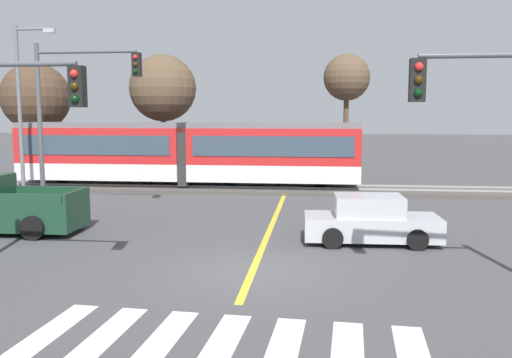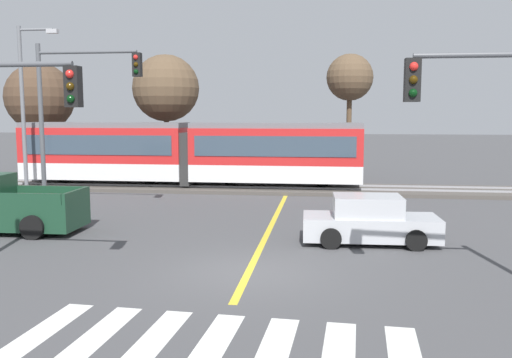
{
  "view_description": "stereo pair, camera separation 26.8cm",
  "coord_description": "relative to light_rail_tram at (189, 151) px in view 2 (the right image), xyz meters",
  "views": [
    {
      "loc": [
        1.64,
        -13.47,
        4.05
      ],
      "look_at": [
        -0.68,
        6.87,
        1.6
      ],
      "focal_mm": 38.0,
      "sensor_mm": 36.0,
      "label": 1
    },
    {
      "loc": [
        1.91,
        -13.44,
        4.05
      ],
      "look_at": [
        -0.68,
        6.87,
        1.6
      ],
      "focal_mm": 38.0,
      "sensor_mm": 36.0,
      "label": 2
    }
  ],
  "objects": [
    {
      "name": "bare_tree_east",
      "position": [
        8.79,
        5.91,
        4.21
      ],
      "size": [
        2.9,
        2.9,
        7.79
      ],
      "color": "brown",
      "rests_on": "ground"
    },
    {
      "name": "street_lamp_west",
      "position": [
        -7.82,
        -2.6,
        2.76
      ],
      "size": [
        2.17,
        0.28,
        8.46
      ],
      "color": "slate",
      "rests_on": "ground"
    },
    {
      "name": "bare_tree_west",
      "position": [
        -2.57,
        4.45,
        3.6
      ],
      "size": [
        4.14,
        4.14,
        7.74
      ],
      "color": "brown",
      "rests_on": "ground"
    },
    {
      "name": "crosswalk_stripe_4",
      "position": [
        6.51,
        -19.75,
        -2.04
      ],
      "size": [
        0.73,
        2.83,
        0.01
      ],
      "primitive_type": "cube",
      "rotation": [
        0.0,
        0.0,
        -0.06
      ],
      "color": "silver",
      "rests_on": "ground"
    },
    {
      "name": "crosswalk_stripe_3",
      "position": [
        5.41,
        -19.69,
        -2.04
      ],
      "size": [
        0.73,
        2.83,
        0.01
      ],
      "primitive_type": "cube",
      "rotation": [
        0.0,
        0.0,
        -0.06
      ],
      "color": "silver",
      "rests_on": "ground"
    },
    {
      "name": "track_bed",
      "position": [
        5.41,
        0.01,
        -1.96
      ],
      "size": [
        120.0,
        4.0,
        0.18
      ],
      "primitive_type": "cube",
      "color": "#4C4742",
      "rests_on": "ground"
    },
    {
      "name": "crosswalk_stripe_1",
      "position": [
        3.22,
        -19.55,
        -2.04
      ],
      "size": [
        0.73,
        2.83,
        0.01
      ],
      "primitive_type": "cube",
      "rotation": [
        0.0,
        0.0,
        -0.06
      ],
      "color": "silver",
      "rests_on": "ground"
    },
    {
      "name": "traffic_light_mid_left",
      "position": [
        -2.49,
        -8.42,
        2.47
      ],
      "size": [
        4.25,
        0.38,
        6.79
      ],
      "color": "#515459",
      "rests_on": "ground"
    },
    {
      "name": "bare_tree_far_west",
      "position": [
        -10.82,
        4.21,
        3.07
      ],
      "size": [
        4.32,
        4.32,
        7.3
      ],
      "color": "brown",
      "rests_on": "ground"
    },
    {
      "name": "rail_near",
      "position": [
        5.41,
        -0.71,
        -1.82
      ],
      "size": [
        120.0,
        0.08,
        0.1
      ],
      "primitive_type": "cube",
      "color": "#939399",
      "rests_on": "track_bed"
    },
    {
      "name": "pickup_truck",
      "position": [
        -3.8,
        -11.52,
        -1.21
      ],
      "size": [
        5.44,
        2.33,
        1.98
      ],
      "color": "#193D28",
      "rests_on": "ground"
    },
    {
      "name": "crosswalk_stripe_5",
      "position": [
        7.61,
        -19.82,
        -2.04
      ],
      "size": [
        0.73,
        2.83,
        0.01
      ],
      "primitive_type": "cube",
      "rotation": [
        0.0,
        0.0,
        -0.06
      ],
      "color": "silver",
      "rests_on": "ground"
    },
    {
      "name": "lane_centre_line",
      "position": [
        5.41,
        -9.84,
        -2.05
      ],
      "size": [
        0.2,
        15.69,
        0.01
      ],
      "primitive_type": "cube",
      "color": "gold",
      "rests_on": "ground"
    },
    {
      "name": "crosswalk_stripe_2",
      "position": [
        4.31,
        -19.62,
        -2.04
      ],
      "size": [
        0.73,
        2.83,
        0.01
      ],
      "primitive_type": "cube",
      "rotation": [
        0.0,
        0.0,
        -0.06
      ],
      "color": "silver",
      "rests_on": "ground"
    },
    {
      "name": "ground_plane",
      "position": [
        5.41,
        -15.26,
        -2.05
      ],
      "size": [
        200.0,
        200.0,
        0.0
      ],
      "primitive_type": "plane",
      "color": "#474749"
    },
    {
      "name": "crosswalk_stripe_0",
      "position": [
        2.12,
        -19.49,
        -2.04
      ],
      "size": [
        0.73,
        2.83,
        0.01
      ],
      "primitive_type": "cube",
      "rotation": [
        0.0,
        0.0,
        -0.06
      ],
      "color": "silver",
      "rests_on": "ground"
    },
    {
      "name": "rail_far",
      "position": [
        5.41,
        0.73,
        -1.82
      ],
      "size": [
        120.0,
        0.08,
        0.1
      ],
      "primitive_type": "cube",
      "color": "#939399",
      "rests_on": "track_bed"
    },
    {
      "name": "light_rail_tram",
      "position": [
        0.0,
        0.0,
        0.0
      ],
      "size": [
        18.5,
        2.64,
        3.43
      ],
      "color": "silver",
      "rests_on": "track_bed"
    },
    {
      "name": "sedan_crossing",
      "position": [
        8.76,
        -11.62,
        -1.35
      ],
      "size": [
        4.26,
        2.03,
        1.52
      ],
      "color": "#B7BABF",
      "rests_on": "ground"
    }
  ]
}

